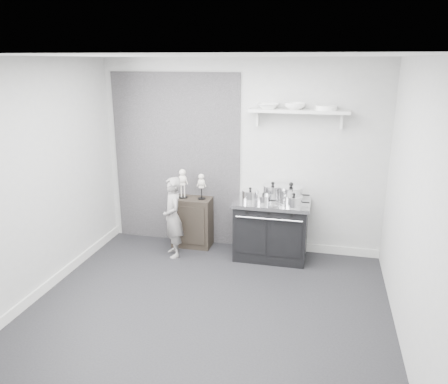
% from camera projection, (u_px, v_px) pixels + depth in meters
% --- Properties ---
extents(ground, '(4.00, 4.00, 0.00)m').
position_uv_depth(ground, '(208.00, 308.00, 4.89)').
color(ground, black).
rests_on(ground, ground).
extents(room_shell, '(4.02, 3.62, 2.71)m').
position_uv_depth(room_shell, '(202.00, 162.00, 4.57)').
color(room_shell, '#A9A9A7').
rests_on(room_shell, ground).
extents(wall_shelf, '(1.30, 0.26, 0.24)m').
position_uv_depth(wall_shelf, '(299.00, 112.00, 5.69)').
color(wall_shelf, silver).
rests_on(wall_shelf, room_shell).
extents(stove, '(1.03, 0.64, 0.82)m').
position_uv_depth(stove, '(271.00, 229.00, 6.03)').
color(stove, black).
rests_on(stove, ground).
extents(side_cabinet, '(0.57, 0.33, 0.74)m').
position_uv_depth(side_cabinet, '(192.00, 222.00, 6.43)').
color(side_cabinet, black).
rests_on(side_cabinet, ground).
extents(child, '(0.45, 0.50, 1.14)m').
position_uv_depth(child, '(173.00, 217.00, 6.04)').
color(child, gray).
rests_on(child, ground).
extents(pot_front_left, '(0.31, 0.22, 0.20)m').
position_uv_depth(pot_front_left, '(250.00, 196.00, 5.89)').
color(pot_front_left, silver).
rests_on(pot_front_left, stove).
extents(pot_back_left, '(0.36, 0.28, 0.23)m').
position_uv_depth(pot_back_left, '(273.00, 191.00, 6.03)').
color(pot_back_left, silver).
rests_on(pot_back_left, stove).
extents(pot_back_right, '(0.42, 0.34, 0.26)m').
position_uv_depth(pot_back_right, '(291.00, 193.00, 5.90)').
color(pot_back_right, silver).
rests_on(pot_back_right, stove).
extents(pot_front_right, '(0.33, 0.24, 0.18)m').
position_uv_depth(pot_front_right, '(294.00, 201.00, 5.68)').
color(pot_front_right, silver).
rests_on(pot_front_right, stove).
extents(pot_front_center, '(0.27, 0.18, 0.15)m').
position_uv_depth(pot_front_center, '(263.00, 199.00, 5.80)').
color(pot_front_center, silver).
rests_on(pot_front_center, stove).
extents(skeleton_full, '(0.14, 0.09, 0.49)m').
position_uv_depth(skeleton_full, '(183.00, 181.00, 6.28)').
color(skeleton_full, beige).
rests_on(skeleton_full, side_cabinet).
extents(skeleton_torso, '(0.12, 0.08, 0.43)m').
position_uv_depth(skeleton_torso, '(201.00, 185.00, 6.23)').
color(skeleton_torso, beige).
rests_on(skeleton_torso, side_cabinet).
extents(bowl_large, '(0.28, 0.28, 0.07)m').
position_uv_depth(bowl_large, '(268.00, 106.00, 5.75)').
color(bowl_large, white).
rests_on(bowl_large, wall_shelf).
extents(bowl_small, '(0.27, 0.27, 0.08)m').
position_uv_depth(bowl_small, '(295.00, 106.00, 5.68)').
color(bowl_small, white).
rests_on(bowl_small, wall_shelf).
extents(plate_stack, '(0.28, 0.28, 0.06)m').
position_uv_depth(plate_stack, '(326.00, 108.00, 5.59)').
color(plate_stack, white).
rests_on(plate_stack, wall_shelf).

